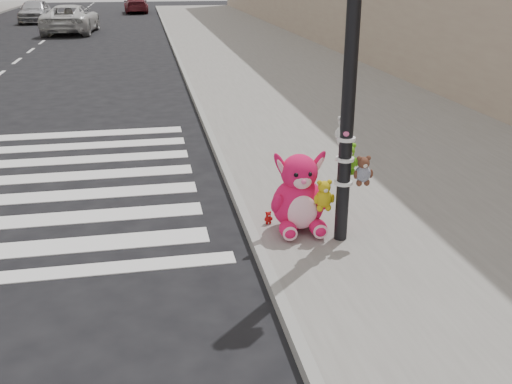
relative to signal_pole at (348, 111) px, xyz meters
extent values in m
plane|color=black|center=(-2.61, -1.82, -1.77)|extent=(120.00, 120.00, 0.00)
cube|color=slate|center=(2.39, 8.18, -1.70)|extent=(7.00, 80.00, 0.14)
cube|color=gray|center=(-1.06, 8.18, -1.70)|extent=(0.12, 80.00, 0.15)
cylinder|color=black|center=(-0.01, -0.02, 0.37)|extent=(0.16, 0.16, 4.00)
cylinder|color=white|center=(-0.01, -0.02, -0.88)|extent=(0.22, 0.22, 0.04)
cylinder|color=white|center=(-0.01, -0.02, -0.58)|extent=(0.22, 0.22, 0.04)
cylinder|color=white|center=(-0.01, -0.02, -0.33)|extent=(0.22, 0.22, 0.04)
ellipsoid|color=#E01251|center=(-0.66, 0.09, -1.54)|extent=(0.24, 0.37, 0.19)
ellipsoid|color=#E01251|center=(-0.27, 0.07, -1.54)|extent=(0.24, 0.37, 0.19)
ellipsoid|color=#E01251|center=(-0.45, 0.38, -1.29)|extent=(0.70, 0.61, 0.68)
ellipsoid|color=#F9BFD1|center=(-0.46, 0.14, -1.31)|extent=(0.39, 0.15, 0.45)
sphere|color=#E01251|center=(-0.45, 0.38, -0.86)|extent=(0.49, 0.49, 0.47)
ellipsoid|color=#E01251|center=(-0.67, 0.41, -0.80)|extent=(0.33, 0.11, 0.47)
ellipsoid|color=#E01251|center=(-0.24, 0.39, -0.80)|extent=(0.33, 0.11, 0.47)
imported|color=silver|center=(-6.11, 27.17, -1.03)|extent=(2.80, 5.50, 1.49)
imported|color=maroon|center=(-2.76, 41.74, -1.14)|extent=(1.96, 4.42, 1.26)
imported|color=#BCBCC1|center=(-9.11, 34.24, -1.04)|extent=(1.79, 4.31, 1.46)
camera|label=1|loc=(-2.25, -6.17, 1.54)|focal=40.00mm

